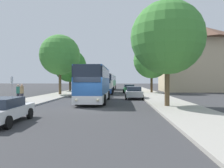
{
  "coord_description": "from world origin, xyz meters",
  "views": [
    {
      "loc": [
        2.48,
        -16.87,
        2.22
      ],
      "look_at": [
        1.33,
        9.38,
        1.81
      ],
      "focal_mm": 35.0,
      "sensor_mm": 36.0,
      "label": 1
    }
  ],
  "objects_px": {
    "tree_right_mid": "(167,38)",
    "bus_stop_sign": "(12,87)",
    "bus_rear": "(110,82)",
    "bus_front": "(95,84)",
    "tree_right_near": "(152,60)",
    "tree_left_far": "(70,66)",
    "pedestrian_waiting_far": "(18,93)",
    "tree_left_near": "(60,55)",
    "parked_car_left_curb": "(3,110)",
    "parked_car_right_far": "(129,89)",
    "bus_middle": "(105,83)",
    "pedestrian_walking_back": "(22,93)",
    "parked_car_right_near": "(134,92)"
  },
  "relations": [
    {
      "from": "pedestrian_walking_back",
      "to": "tree_right_near",
      "type": "height_order",
      "value": "tree_right_near"
    },
    {
      "from": "parked_car_right_near",
      "to": "bus_stop_sign",
      "type": "height_order",
      "value": "bus_stop_sign"
    },
    {
      "from": "bus_front",
      "to": "tree_left_near",
      "type": "relative_size",
      "value": 1.15
    },
    {
      "from": "parked_car_right_near",
      "to": "bus_rear",
      "type": "bearing_deg",
      "value": -80.53
    },
    {
      "from": "tree_left_near",
      "to": "tree_right_mid",
      "type": "relative_size",
      "value": 1.05
    },
    {
      "from": "parked_car_right_far",
      "to": "tree_left_near",
      "type": "bearing_deg",
      "value": 28.91
    },
    {
      "from": "pedestrian_walking_back",
      "to": "tree_left_far",
      "type": "distance_m",
      "value": 23.63
    },
    {
      "from": "parked_car_left_curb",
      "to": "tree_left_near",
      "type": "height_order",
      "value": "tree_left_near"
    },
    {
      "from": "tree_left_far",
      "to": "bus_rear",
      "type": "bearing_deg",
      "value": 52.8
    },
    {
      "from": "pedestrian_walking_back",
      "to": "tree_left_near",
      "type": "height_order",
      "value": "tree_left_near"
    },
    {
      "from": "parked_car_left_curb",
      "to": "tree_right_mid",
      "type": "bearing_deg",
      "value": 32.32
    },
    {
      "from": "tree_right_near",
      "to": "tree_left_far",
      "type": "bearing_deg",
      "value": 161.77
    },
    {
      "from": "pedestrian_waiting_far",
      "to": "tree_left_near",
      "type": "relative_size",
      "value": 0.19
    },
    {
      "from": "pedestrian_waiting_far",
      "to": "tree_left_near",
      "type": "distance_m",
      "value": 12.56
    },
    {
      "from": "parked_car_left_curb",
      "to": "pedestrian_waiting_far",
      "type": "distance_m",
      "value": 11.1
    },
    {
      "from": "bus_rear",
      "to": "tree_left_far",
      "type": "distance_m",
      "value": 12.88
    },
    {
      "from": "bus_middle",
      "to": "parked_car_right_far",
      "type": "height_order",
      "value": "bus_middle"
    },
    {
      "from": "bus_rear",
      "to": "parked_car_right_far",
      "type": "relative_size",
      "value": 2.72
    },
    {
      "from": "parked_car_right_near",
      "to": "tree_left_far",
      "type": "distance_m",
      "value": 21.33
    },
    {
      "from": "bus_middle",
      "to": "tree_right_mid",
      "type": "distance_m",
      "value": 21.28
    },
    {
      "from": "parked_car_right_near",
      "to": "pedestrian_waiting_far",
      "type": "xyz_separation_m",
      "value": [
        -11.78,
        -5.48,
        0.23
      ]
    },
    {
      "from": "bus_middle",
      "to": "tree_left_near",
      "type": "bearing_deg",
      "value": -141.91
    },
    {
      "from": "bus_middle",
      "to": "pedestrian_walking_back",
      "type": "bearing_deg",
      "value": -111.88
    },
    {
      "from": "bus_middle",
      "to": "bus_stop_sign",
      "type": "relative_size",
      "value": 4.49
    },
    {
      "from": "parked_car_left_curb",
      "to": "tree_left_far",
      "type": "distance_m",
      "value": 33.44
    },
    {
      "from": "bus_front",
      "to": "tree_left_near",
      "type": "bearing_deg",
      "value": 122.53
    },
    {
      "from": "bus_rear",
      "to": "tree_left_far",
      "type": "height_order",
      "value": "tree_left_far"
    },
    {
      "from": "tree_right_mid",
      "to": "bus_stop_sign",
      "type": "bearing_deg",
      "value": 178.62
    },
    {
      "from": "bus_stop_sign",
      "to": "bus_rear",
      "type": "bearing_deg",
      "value": 79.62
    },
    {
      "from": "parked_car_right_near",
      "to": "tree_left_near",
      "type": "height_order",
      "value": "tree_left_near"
    },
    {
      "from": "pedestrian_waiting_far",
      "to": "parked_car_right_near",
      "type": "bearing_deg",
      "value": -28.05
    },
    {
      "from": "bus_front",
      "to": "pedestrian_waiting_far",
      "type": "relative_size",
      "value": 6.12
    },
    {
      "from": "bus_stop_sign",
      "to": "pedestrian_waiting_far",
      "type": "xyz_separation_m",
      "value": [
        -0.86,
        2.91,
        -0.66
      ]
    },
    {
      "from": "bus_stop_sign",
      "to": "tree_left_near",
      "type": "xyz_separation_m",
      "value": [
        0.09,
        14.35,
        4.43
      ]
    },
    {
      "from": "parked_car_right_near",
      "to": "parked_car_left_curb",
      "type": "bearing_deg",
      "value": 64.42
    },
    {
      "from": "pedestrian_walking_back",
      "to": "tree_left_near",
      "type": "relative_size",
      "value": 0.2
    },
    {
      "from": "bus_middle",
      "to": "pedestrian_walking_back",
      "type": "height_order",
      "value": "bus_middle"
    },
    {
      "from": "tree_left_near",
      "to": "tree_right_near",
      "type": "relative_size",
      "value": 1.02
    },
    {
      "from": "bus_front",
      "to": "parked_car_right_near",
      "type": "xyz_separation_m",
      "value": [
        4.28,
        4.25,
        -1.12
      ]
    },
    {
      "from": "bus_front",
      "to": "parked_car_left_curb",
      "type": "relative_size",
      "value": 2.28
    },
    {
      "from": "tree_right_near",
      "to": "bus_front",
      "type": "bearing_deg",
      "value": -116.53
    },
    {
      "from": "bus_stop_sign",
      "to": "parked_car_left_curb",
      "type": "bearing_deg",
      "value": -65.71
    },
    {
      "from": "bus_stop_sign",
      "to": "pedestrian_walking_back",
      "type": "xyz_separation_m",
      "value": [
        -0.18,
        2.24,
        -0.62
      ]
    },
    {
      "from": "tree_left_far",
      "to": "parked_car_right_near",
      "type": "bearing_deg",
      "value": -55.06
    },
    {
      "from": "pedestrian_waiting_far",
      "to": "tree_right_mid",
      "type": "bearing_deg",
      "value": -65.95
    },
    {
      "from": "bus_front",
      "to": "tree_right_near",
      "type": "distance_m",
      "value": 18.48
    },
    {
      "from": "bus_rear",
      "to": "tree_right_mid",
      "type": "distance_m",
      "value": 36.51
    },
    {
      "from": "bus_rear",
      "to": "tree_right_near",
      "type": "height_order",
      "value": "tree_right_near"
    },
    {
      "from": "tree_right_near",
      "to": "tree_left_near",
      "type": "bearing_deg",
      "value": -157.86
    },
    {
      "from": "parked_car_left_curb",
      "to": "bus_stop_sign",
      "type": "xyz_separation_m",
      "value": [
        -3.33,
        7.37,
        0.95
      ]
    }
  ]
}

